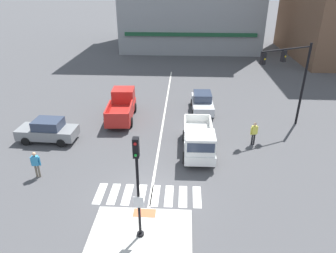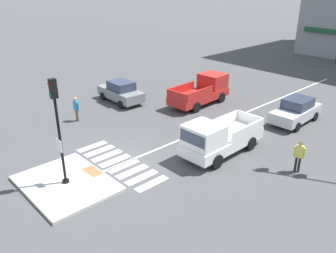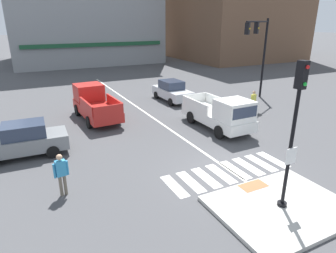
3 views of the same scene
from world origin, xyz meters
TOP-DOWN VIEW (x-y plane):
  - ground_plane at (0.00, 0.00)m, footprint 300.00×300.00m
  - traffic_island at (0.00, -2.89)m, footprint 4.63×3.55m
  - tactile_pad_front at (0.00, -1.46)m, footprint 1.10×0.60m
  - signal_pole at (0.00, -2.90)m, footprint 0.44×0.38m
  - crosswalk_stripe_a at (-2.63, 0.11)m, footprint 0.44×1.80m
  - crosswalk_stripe_b at (-1.88, 0.11)m, footprint 0.44×1.80m
  - crosswalk_stripe_c at (-1.13, 0.11)m, footprint 0.44×1.80m
  - crosswalk_stripe_d at (-0.38, 0.11)m, footprint 0.44×1.80m
  - crosswalk_stripe_e at (0.38, 0.11)m, footprint 0.44×1.80m
  - crosswalk_stripe_f at (1.13, 0.11)m, footprint 0.44×1.80m
  - crosswalk_stripe_g at (1.88, 0.11)m, footprint 0.44×1.80m
  - crosswalk_stripe_h at (2.63, 0.11)m, footprint 0.44×1.80m
  - lane_centre_line at (0.15, 10.00)m, footprint 0.14×28.00m
  - traffic_light_mast at (9.52, 9.06)m, footprint 4.06×2.29m
  - building_corner_right at (26.30, 33.84)m, footprint 18.68×19.16m
  - car_grey_cross_left at (-7.78, 5.85)m, footprint 4.16×1.97m
  - car_silver_eastbound_far at (3.38, 11.91)m, footprint 1.94×4.15m
  - pickup_truck_white_eastbound_mid at (2.83, 4.52)m, footprint 2.11×5.12m
  - pickup_truck_red_westbound_far at (-3.31, 10.27)m, footprint 2.26×5.19m
  - pedestrian_at_curb_left at (-6.62, 1.43)m, footprint 0.55×0.27m
  - pedestrian_waiting_far_side at (6.68, 6.09)m, footprint 0.53×0.31m

SIDE VIEW (x-z plane):
  - ground_plane at x=0.00m, z-range 0.00..0.00m
  - crosswalk_stripe_a at x=-2.63m, z-range 0.00..0.01m
  - crosswalk_stripe_b at x=-1.88m, z-range 0.00..0.01m
  - crosswalk_stripe_c at x=-1.13m, z-range 0.00..0.01m
  - crosswalk_stripe_d at x=-0.38m, z-range 0.00..0.01m
  - crosswalk_stripe_e at x=0.38m, z-range 0.00..0.01m
  - crosswalk_stripe_f at x=1.13m, z-range 0.00..0.01m
  - crosswalk_stripe_g at x=1.88m, z-range 0.00..0.01m
  - crosswalk_stripe_h at x=2.63m, z-range 0.00..0.01m
  - lane_centre_line at x=0.15m, z-range 0.00..0.01m
  - traffic_island at x=0.00m, z-range 0.00..0.15m
  - tactile_pad_front at x=0.00m, z-range 0.15..0.16m
  - car_grey_cross_left at x=-7.78m, z-range -0.01..1.63m
  - car_silver_eastbound_far at x=3.38m, z-range -0.01..1.63m
  - pickup_truck_white_eastbound_mid at x=2.83m, z-range -0.06..2.02m
  - pickup_truck_red_westbound_far at x=-3.31m, z-range -0.06..2.02m
  - pedestrian_at_curb_left at x=-6.62m, z-range 0.15..1.82m
  - pedestrian_waiting_far_side at x=6.68m, z-range 0.15..1.82m
  - signal_pole at x=0.00m, z-range 0.65..5.59m
  - traffic_light_mast at x=9.52m, z-range 1.23..7.59m
  - building_corner_right at x=26.30m, z-range 0.02..18.55m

